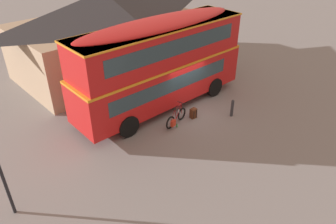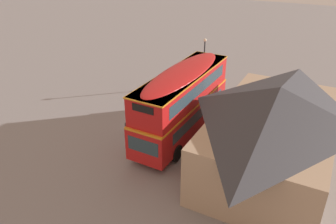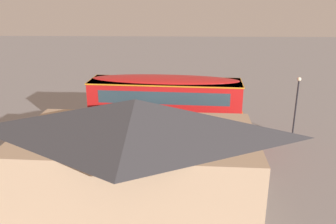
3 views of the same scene
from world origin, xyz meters
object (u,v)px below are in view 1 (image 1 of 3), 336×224
kerb_bollard (232,108)px  touring_bicycle (176,118)px  backpack_on_ground (193,113)px  water_bottle_green_metal (177,126)px  double_decker_bus (161,61)px

kerb_bollard → touring_bicycle: bearing=149.7°
touring_bicycle → backpack_on_ground: 1.14m
water_bottle_green_metal → touring_bicycle: bearing=56.4°
touring_bicycle → double_decker_bus: bearing=65.5°
touring_bicycle → backpack_on_ground: touring_bicycle is taller
water_bottle_green_metal → kerb_bollard: bearing=-25.6°
touring_bicycle → water_bottle_green_metal: touring_bicycle is taller
backpack_on_ground → water_bottle_green_metal: size_ratio=2.83×
backpack_on_ground → kerb_bollard: bearing=-40.7°
touring_bicycle → kerb_bollard: touring_bicycle is taller
double_decker_bus → water_bottle_green_metal: (-1.01, -2.13, -2.55)m
double_decker_bus → kerb_bollard: (1.80, -3.48, -2.14)m
backpack_on_ground → water_bottle_green_metal: 1.27m
backpack_on_ground → touring_bicycle: bearing=168.7°
water_bottle_green_metal → backpack_on_ground: bearing=-0.4°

